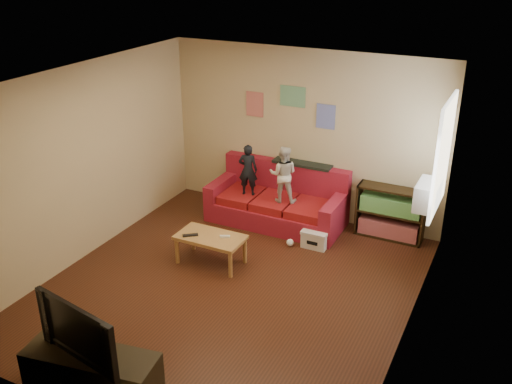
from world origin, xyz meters
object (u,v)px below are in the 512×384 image
at_px(file_box, 316,238).
at_px(tv_stand, 93,374).
at_px(child_b, 283,174).
at_px(bookshelf, 390,216).
at_px(coffee_table, 211,240).
at_px(child_a, 248,170).
at_px(sofa, 278,203).
at_px(television, 86,328).

xyz_separation_m(file_box, tv_stand, (-0.90, -3.79, 0.11)).
height_order(child_b, bookshelf, child_b).
height_order(child_b, coffee_table, child_b).
xyz_separation_m(child_a, child_b, (0.60, -0.00, 0.03)).
xyz_separation_m(sofa, child_b, (0.15, -0.17, 0.58)).
bearing_deg(coffee_table, child_b, 72.74).
distance_m(sofa, television, 4.35).
distance_m(child_a, bookshelf, 2.28).
bearing_deg(television, coffee_table, 105.51).
xyz_separation_m(bookshelf, file_box, (-0.89, -0.76, -0.23)).
bearing_deg(tv_stand, child_a, 86.22).
relative_size(coffee_table, television, 0.88).
xyz_separation_m(coffee_table, file_box, (1.14, 1.08, -0.23)).
height_order(file_box, tv_stand, tv_stand).
bearing_deg(file_box, television, -103.39).
height_order(sofa, tv_stand, sofa).
height_order(sofa, television, television).
bearing_deg(tv_stand, bookshelf, 59.28).
distance_m(child_b, bookshelf, 1.72).
bearing_deg(tv_stand, coffee_table, 85.92).
distance_m(child_a, television, 4.17).
height_order(tv_stand, television, television).
bearing_deg(file_box, sofa, 147.66).
xyz_separation_m(child_a, bookshelf, (2.19, 0.40, -0.50)).
bearing_deg(sofa, television, -90.79).
xyz_separation_m(child_b, tv_stand, (-0.21, -4.15, -0.64)).
relative_size(coffee_table, file_box, 2.43).
bearing_deg(coffee_table, tv_stand, -84.89).
height_order(sofa, bookshelf, sofa).
bearing_deg(child_a, coffee_table, 81.79).
relative_size(child_b, bookshelf, 0.88).
distance_m(bookshelf, television, 4.91).
xyz_separation_m(bookshelf, tv_stand, (-1.80, -4.55, -0.11)).
distance_m(bookshelf, tv_stand, 4.89).
xyz_separation_m(child_b, coffee_table, (-0.45, -1.45, -0.53)).
bearing_deg(bookshelf, tv_stand, -111.53).
distance_m(child_b, tv_stand, 4.20).
bearing_deg(coffee_table, file_box, 43.46).
distance_m(bookshelf, file_box, 1.19).
bearing_deg(television, child_a, 105.81).
distance_m(child_a, coffee_table, 1.54).
bearing_deg(bookshelf, television, -111.53).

